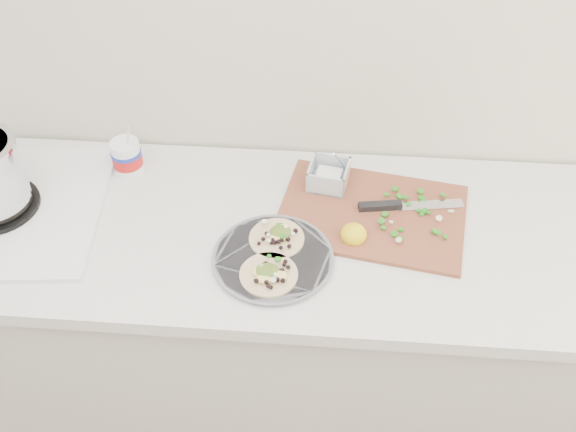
{
  "coord_description": "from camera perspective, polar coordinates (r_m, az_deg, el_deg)",
  "views": [
    {
      "loc": [
        0.36,
        0.23,
        2.09
      ],
      "look_at": [
        0.27,
        1.4,
        0.96
      ],
      "focal_mm": 40.0,
      "sensor_mm": 36.0,
      "label": 1
    }
  ],
  "objects": [
    {
      "name": "counter",
      "position": [
        2.06,
        -7.65,
        -9.23
      ],
      "size": [
        2.44,
        0.66,
        0.9
      ],
      "color": "beige",
      "rests_on": "ground"
    },
    {
      "name": "tub",
      "position": [
        1.87,
        -14.13,
        5.39
      ],
      "size": [
        0.09,
        0.09,
        0.19
      ],
      "rotation": [
        0.0,
        0.0,
        0.21
      ],
      "color": "white",
      "rests_on": "counter"
    },
    {
      "name": "cutboard",
      "position": [
        1.72,
        7.24,
        0.82
      ],
      "size": [
        0.54,
        0.42,
        0.08
      ],
      "rotation": [
        0.0,
        0.0,
        -0.17
      ],
      "color": "brown",
      "rests_on": "counter"
    },
    {
      "name": "taco_plate",
      "position": [
        1.59,
        -1.36,
        -3.55
      ],
      "size": [
        0.3,
        0.3,
        0.04
      ],
      "rotation": [
        0.0,
        0.0,
        -0.33
      ],
      "color": "slate",
      "rests_on": "counter"
    }
  ]
}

